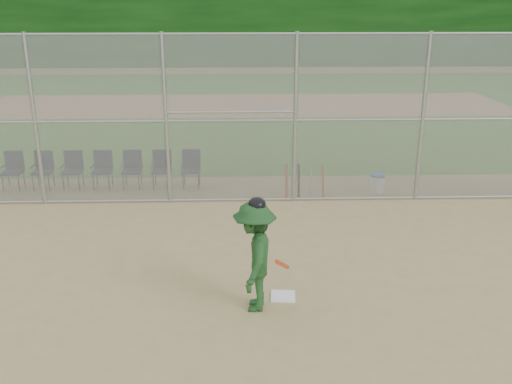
{
  "coord_description": "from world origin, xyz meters",
  "views": [
    {
      "loc": [
        -0.35,
        -8.05,
        4.74
      ],
      "look_at": [
        0.0,
        2.5,
        1.1
      ],
      "focal_mm": 40.0,
      "sensor_mm": 36.0,
      "label": 1
    }
  ],
  "objects_px": {
    "home_plate": "(283,296)",
    "batter_at_plate": "(255,256)",
    "water_cooler": "(377,183)",
    "chair_0": "(12,171)"
  },
  "relations": [
    {
      "from": "home_plate",
      "to": "batter_at_plate",
      "type": "xyz_separation_m",
      "value": [
        -0.48,
        -0.32,
        0.9
      ]
    },
    {
      "from": "water_cooler",
      "to": "home_plate",
      "type": "bearing_deg",
      "value": -118.02
    },
    {
      "from": "chair_0",
      "to": "water_cooler",
      "type": "bearing_deg",
      "value": -3.31
    },
    {
      "from": "home_plate",
      "to": "water_cooler",
      "type": "relative_size",
      "value": 0.85
    },
    {
      "from": "batter_at_plate",
      "to": "water_cooler",
      "type": "xyz_separation_m",
      "value": [
        3.29,
        5.6,
        -0.67
      ]
    },
    {
      "from": "water_cooler",
      "to": "chair_0",
      "type": "bearing_deg",
      "value": 176.69
    },
    {
      "from": "home_plate",
      "to": "chair_0",
      "type": "relative_size",
      "value": 0.42
    },
    {
      "from": "chair_0",
      "to": "home_plate",
      "type": "bearing_deg",
      "value": -41.74
    },
    {
      "from": "water_cooler",
      "to": "chair_0",
      "type": "height_order",
      "value": "chair_0"
    },
    {
      "from": "home_plate",
      "to": "water_cooler",
      "type": "xyz_separation_m",
      "value": [
        2.81,
        5.28,
        0.23
      ]
    }
  ]
}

